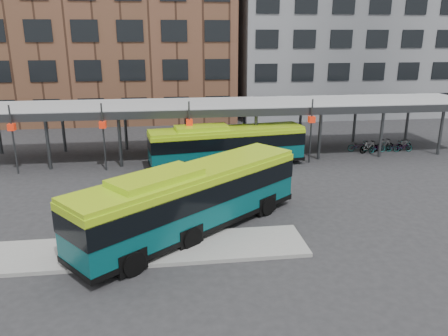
% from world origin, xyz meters
% --- Properties ---
extents(ground, '(120.00, 120.00, 0.00)m').
position_xyz_m(ground, '(0.00, 0.00, 0.00)').
color(ground, '#28282B').
rests_on(ground, ground).
extents(boarding_island, '(14.00, 3.00, 0.18)m').
position_xyz_m(boarding_island, '(-5.50, -3.00, 0.09)').
color(boarding_island, gray).
rests_on(boarding_island, ground).
extents(canopy, '(40.00, 6.53, 4.80)m').
position_xyz_m(canopy, '(-0.06, 12.87, 3.91)').
color(canopy, '#999B9E').
rests_on(canopy, ground).
extents(building_brick, '(26.00, 14.00, 22.00)m').
position_xyz_m(building_brick, '(-10.00, 32.00, 11.00)').
color(building_brick, brown).
rests_on(building_brick, ground).
extents(building_grey, '(24.00, 14.00, 20.00)m').
position_xyz_m(building_grey, '(16.00, 32.00, 10.00)').
color(building_grey, slate).
rests_on(building_grey, ground).
extents(bus_front, '(11.55, 9.92, 3.48)m').
position_xyz_m(bus_front, '(-3.54, -1.28, 1.81)').
color(bus_front, '#074B50').
rests_on(bus_front, ground).
extents(bus_rear, '(11.50, 3.94, 3.11)m').
position_xyz_m(bus_rear, '(-0.34, 9.61, 1.62)').
color(bus_rear, '#074B50').
rests_on(bus_rear, ground).
extents(pedestrian, '(0.42, 0.63, 1.56)m').
position_xyz_m(pedestrian, '(-9.28, -3.12, 0.97)').
color(pedestrian, black).
rests_on(pedestrian, boarding_island).
extents(bike_rack, '(5.62, 1.44, 1.04)m').
position_xyz_m(bike_rack, '(13.00, 11.92, 0.46)').
color(bike_rack, slate).
rests_on(bike_rack, ground).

